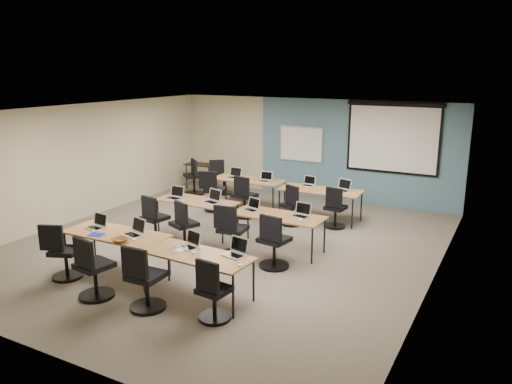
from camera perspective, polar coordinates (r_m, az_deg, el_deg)
The scene contains 58 objects.
floor at distance 10.25m, azimuth -3.32°, elevation -5.99°, with size 8.00×9.00×0.02m, color #6B6354.
ceiling at distance 9.67m, azimuth -3.55°, elevation 9.22°, with size 8.00×9.00×0.02m, color white.
wall_back at distance 13.83m, azimuth 6.43°, elevation 4.99°, with size 8.00×0.04×2.70m, color beige.
wall_front at distance 6.64m, azimuth -24.40°, elevation -6.27°, with size 8.00×0.04×2.70m, color beige.
wall_left at distance 12.42m, azimuth -19.38°, elevation 3.24°, with size 0.04×9.00×2.70m, color beige.
wall_right at distance 8.53m, azimuth 20.09°, elevation -1.50°, with size 0.04×9.00×2.70m, color beige.
blue_accent_panel at distance 13.40m, azimuth 11.36°, elevation 4.51°, with size 5.50×0.04×2.70m, color #3D5977.
whiteboard at distance 13.86m, azimuth 5.17°, elevation 5.46°, with size 1.28×0.03×0.98m.
projector_screen at distance 13.02m, azimuth 15.40°, elevation 6.39°, with size 2.40×0.10×1.82m.
training_table_front_left at distance 9.00m, azimuth -15.76°, elevation -4.79°, with size 1.89×0.79×0.73m.
training_table_front_right at distance 7.77m, azimuth -6.70°, elevation -7.39°, with size 1.75×0.73×0.73m.
training_table_mid_left at distance 10.80m, azimuth -6.75°, elevation -1.21°, with size 1.78×0.74×0.73m.
training_table_mid_right at distance 9.71m, azimuth 2.53°, elevation -2.88°, with size 1.82×0.76×0.73m.
training_table_back_left at distance 12.77m, azimuth -0.92°, elevation 1.29°, with size 1.88×0.78×0.73m.
training_table_back_right at distance 11.78m, azimuth 7.35°, elevation 0.07°, with size 1.92×0.80×0.73m.
laptop_0 at distance 9.34m, azimuth -17.71°, elevation -3.56°, with size 0.33×0.28×0.25m.
mouse_0 at distance 9.16m, azimuth -18.03°, elevation -4.27°, with size 0.06×0.09×0.03m, color white.
task_chair_0 at distance 9.12m, azimuth -21.26°, elevation -6.85°, with size 0.54×0.51×0.99m.
laptop_1 at distance 8.79m, azimuth -13.66°, elevation -4.35°, with size 0.36×0.31×0.27m.
mouse_1 at distance 8.53m, azimuth -13.75°, elevation -5.30°, with size 0.06×0.10×0.04m, color white.
task_chair_1 at distance 8.21m, azimuth -18.16°, elevation -8.76°, with size 0.56×0.56×1.03m.
laptop_2 at distance 8.05m, azimuth -7.49°, elevation -5.84°, with size 0.32×0.27×0.24m.
mouse_2 at distance 7.80m, azimuth -7.09°, elevation -6.85°, with size 0.06×0.10×0.04m, color white.
task_chair_2 at distance 7.64m, azimuth -12.67°, elevation -10.15°, with size 0.55×0.55×1.02m.
laptop_3 at distance 7.66m, azimuth -2.28°, elevation -6.75°, with size 0.34×0.29×0.26m.
mouse_3 at distance 7.27m, azimuth -1.81°, elevation -8.35°, with size 0.06×0.10×0.04m, color white.
task_chair_3 at distance 7.20m, azimuth -4.98°, elevation -11.69°, with size 0.47×0.47×0.96m.
laptop_4 at distance 11.03m, azimuth -9.25°, elevation -0.39°, with size 0.35×0.30×0.26m.
mouse_4 at distance 10.81m, azimuth -8.33°, elevation -0.94°, with size 0.05×0.09×0.03m, color white.
task_chair_4 at distance 10.48m, azimuth -11.59°, elevation -3.44°, with size 0.52×0.52×1.00m.
laptop_5 at distance 10.60m, azimuth -4.99°, elevation -0.83°, with size 0.36×0.30×0.27m.
mouse_5 at distance 10.24m, azimuth -4.36°, elevation -1.68°, with size 0.06×0.10×0.04m, color white.
task_chair_5 at distance 9.97m, azimuth -8.26°, elevation -4.20°, with size 0.55×0.52×1.00m.
laptop_6 at distance 9.99m, azimuth -0.45°, elevation -1.75°, with size 0.31×0.26×0.24m.
mouse_6 at distance 9.67m, azimuth 1.20°, elevation -2.58°, with size 0.06×0.10×0.04m, color white.
task_chair_6 at distance 9.48m, azimuth -2.86°, elevation -4.93°, with size 0.56×0.56×1.04m.
laptop_7 at distance 9.62m, azimuth 5.21°, elevation -2.42°, with size 0.34×0.29×0.26m.
mouse_7 at distance 9.35m, azimuth 5.09°, elevation -3.23°, with size 0.07×0.10×0.04m, color white.
task_chair_7 at distance 8.94m, azimuth 2.00°, elevation -6.15°, with size 0.55×0.55×1.02m.
laptop_8 at distance 12.92m, azimuth -2.53°, elevation 1.92°, with size 0.35×0.30×0.27m.
mouse_8 at distance 12.78m, azimuth -2.52°, elevation 1.53°, with size 0.06×0.10×0.03m, color white.
task_chair_8 at distance 12.51m, azimuth -4.88°, elevation -0.25°, with size 0.57×0.56×1.03m.
laptop_9 at distance 12.52m, azimuth 1.04°, elevation 1.51°, with size 0.32×0.27×0.24m.
mouse_9 at distance 12.30m, azimuth 1.39°, elevation 1.06°, with size 0.06×0.10×0.04m, color white.
task_chair_9 at distance 11.92m, azimuth -1.40°, elevation -0.93°, with size 0.56×0.56×1.03m.
laptop_10 at distance 12.11m, azimuth 6.02°, elevation 1.00°, with size 0.30×0.26×0.23m.
mouse_10 at distance 11.94m, azimuth 5.85°, elevation 0.58°, with size 0.06×0.10×0.04m, color white.
task_chair_10 at distance 11.35m, azimuth 4.12°, elevation -1.90°, with size 0.51×0.48×0.96m.
laptop_11 at distance 11.74m, azimuth 9.95°, elevation 0.46°, with size 0.34×0.29×0.26m.
mouse_11 at distance 11.51m, azimuth 10.55°, elevation -0.10°, with size 0.07×0.11×0.04m, color white.
task_chair_11 at distance 11.28m, azimuth 9.00°, elevation -2.16°, with size 0.47×0.47×0.96m.
blue_mousepad at distance 8.98m, azimuth -17.81°, elevation -4.67°, with size 0.25×0.21×0.01m, color #082593.
snack_bowl at distance 8.50m, azimuth -15.30°, elevation -5.29°, with size 0.33×0.33×0.08m, color olive.
snack_plate at distance 7.93m, azimuth -8.87°, elevation -6.61°, with size 0.16×0.16×0.01m, color white.
coffee_cup at distance 7.97m, azimuth -9.16°, elevation -6.26°, with size 0.06×0.06×0.06m, color silver.
utility_table at distance 14.79m, azimuth -6.30°, elevation 2.85°, with size 0.92×0.51×0.75m.
spare_chair_a at distance 14.19m, azimuth -3.89°, elevation 1.41°, with size 0.59×0.51×0.99m.
spare_chair_b at distance 14.16m, azimuth -7.08°, elevation 1.40°, with size 0.66×0.57×1.04m.
Camera 1 is at (5.08, -8.18, 3.52)m, focal length 35.00 mm.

